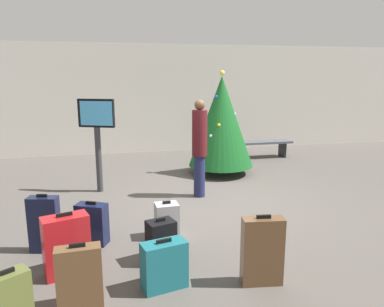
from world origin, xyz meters
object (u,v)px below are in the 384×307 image
at_px(suitcase_2, 67,245).
at_px(suitcase_4, 164,265).
at_px(suitcase_3, 44,224).
at_px(suitcase_5, 11,299).
at_px(waiting_bench, 261,145).
at_px(suitcase_1, 92,224).
at_px(suitcase_8, 167,220).
at_px(holiday_tree, 221,121).
at_px(traveller_0, 200,145).
at_px(suitcase_0, 161,241).
at_px(suitcase_7, 79,278).
at_px(suitcase_6, 262,251).
at_px(flight_info_kiosk, 97,129).

bearing_deg(suitcase_2, suitcase_4, -26.63).
height_order(suitcase_3, suitcase_5, suitcase_3).
distance_m(waiting_bench, suitcase_2, 7.17).
distance_m(suitcase_1, suitcase_8, 1.05).
height_order(holiday_tree, suitcase_4, holiday_tree).
xyz_separation_m(waiting_bench, suitcase_8, (-3.43, -4.63, -0.11)).
height_order(waiting_bench, traveller_0, traveller_0).
distance_m(suitcase_0, suitcase_8, 0.71).
bearing_deg(traveller_0, suitcase_4, -110.80).
height_order(waiting_bench, suitcase_7, suitcase_7).
distance_m(suitcase_6, suitcase_7, 1.96).
bearing_deg(suitcase_1, suitcase_7, -92.53).
distance_m(traveller_0, suitcase_8, 2.07).
bearing_deg(suitcase_4, suitcase_7, -168.90).
height_order(waiting_bench, suitcase_0, suitcase_0).
height_order(flight_info_kiosk, suitcase_7, flight_info_kiosk).
relative_size(waiting_bench, suitcase_6, 2.14).
distance_m(flight_info_kiosk, suitcase_4, 3.94).
relative_size(suitcase_2, suitcase_4, 1.33).
distance_m(suitcase_4, suitcase_6, 1.10).
height_order(suitcase_3, suitcase_7, suitcase_3).
xyz_separation_m(traveller_0, suitcase_0, (-1.08, -2.39, -0.74)).
relative_size(traveller_0, suitcase_4, 3.25).
xyz_separation_m(suitcase_5, suitcase_6, (2.58, 0.15, 0.12)).
relative_size(suitcase_0, suitcase_5, 1.00).
distance_m(traveller_0, suitcase_2, 3.36).
height_order(holiday_tree, suitcase_6, holiday_tree).
xyz_separation_m(waiting_bench, suitcase_7, (-4.55, -6.09, -0.04)).
relative_size(holiday_tree, waiting_bench, 1.38).
height_order(suitcase_0, suitcase_4, same).
xyz_separation_m(flight_info_kiosk, suitcase_0, (0.81, -3.13, -1.00)).
xyz_separation_m(waiting_bench, suitcase_6, (-2.58, -6.07, 0.02)).
height_order(holiday_tree, suitcase_8, holiday_tree).
relative_size(suitcase_2, suitcase_5, 1.33).
xyz_separation_m(suitcase_6, suitcase_7, (-1.96, -0.02, -0.06)).
bearing_deg(suitcase_4, flight_info_kiosk, 101.45).
bearing_deg(suitcase_0, suitcase_6, -36.38).
bearing_deg(suitcase_0, suitcase_8, 75.32).
bearing_deg(holiday_tree, suitcase_2, -127.90).
height_order(suitcase_0, suitcase_8, suitcase_0).
bearing_deg(waiting_bench, flight_info_kiosk, -153.69).
relative_size(suitcase_6, suitcase_8, 1.49).
bearing_deg(suitcase_4, suitcase_1, 121.79).
distance_m(suitcase_5, suitcase_6, 2.58).
bearing_deg(suitcase_6, suitcase_7, -179.49).
distance_m(suitcase_4, suitcase_5, 1.52).
xyz_separation_m(suitcase_0, suitcase_2, (-1.12, -0.07, 0.09)).
bearing_deg(suitcase_6, suitcase_4, 171.83).
relative_size(traveller_0, suitcase_8, 3.41).
distance_m(suitcase_2, suitcase_8, 1.51).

